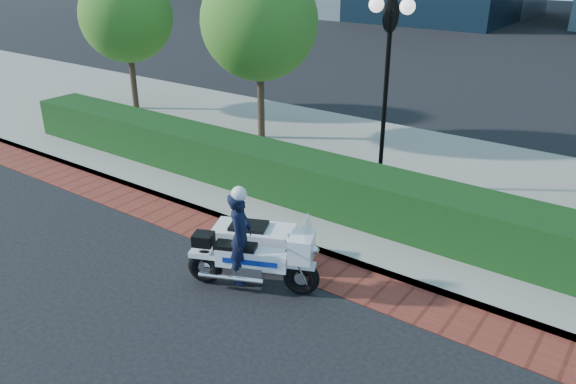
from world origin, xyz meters
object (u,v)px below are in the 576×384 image
Objects in this scene: tree_a at (126,16)px; police_motorcycle at (252,245)px; tree_b at (259,22)px; lamppost at (387,66)px.

police_motorcycle is at bearing -30.67° from tree_a.
lamppost is at bearing -16.11° from tree_b.
tree_a is 1.94× the size of police_motorcycle.
tree_b reaches higher than lamppost.
tree_a reaches higher than police_motorcycle.
lamppost is 4.71m from tree_b.
police_motorcycle is at bearing -91.51° from lamppost.
police_motorcycle is at bearing -53.22° from tree_b.
tree_b is 2.07× the size of police_motorcycle.
lamppost is at bearing -7.41° from tree_a.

